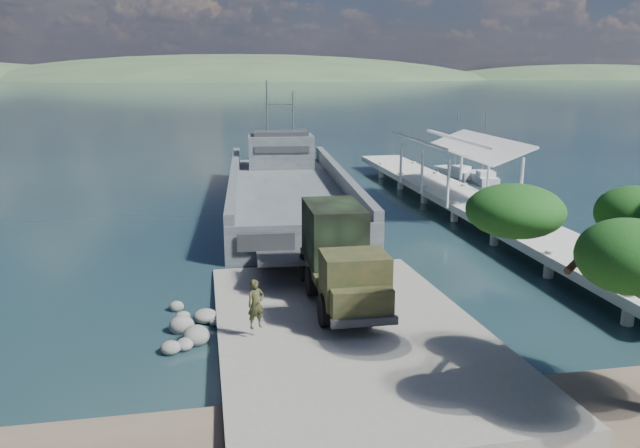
{
  "coord_description": "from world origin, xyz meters",
  "views": [
    {
      "loc": [
        -5.21,
        -22.87,
        10.12
      ],
      "look_at": [
        0.2,
        6.0,
        2.77
      ],
      "focal_mm": 35.0,
      "sensor_mm": 36.0,
      "label": 1
    }
  ],
  "objects_px": {
    "sailboat_far": "(456,172)",
    "sailboat_near": "(483,178)",
    "soldier": "(256,314)",
    "military_truck": "(340,255)",
    "landing_craft": "(288,197)",
    "pier": "(461,190)"
  },
  "relations": [
    {
      "from": "sailboat_near",
      "to": "sailboat_far",
      "type": "height_order",
      "value": "sailboat_near"
    },
    {
      "from": "pier",
      "to": "soldier",
      "type": "bearing_deg",
      "value": -129.21
    },
    {
      "from": "pier",
      "to": "sailboat_far",
      "type": "distance_m",
      "value": 15.85
    },
    {
      "from": "landing_craft",
      "to": "sailboat_near",
      "type": "xyz_separation_m",
      "value": [
        19.04,
        7.57,
        -0.45
      ]
    },
    {
      "from": "soldier",
      "to": "sailboat_far",
      "type": "xyz_separation_m",
      "value": [
        22.34,
        35.05,
        -1.08
      ]
    },
    {
      "from": "sailboat_near",
      "to": "pier",
      "type": "bearing_deg",
      "value": -113.06
    },
    {
      "from": "pier",
      "to": "sailboat_near",
      "type": "relative_size",
      "value": 6.59
    },
    {
      "from": "sailboat_near",
      "to": "soldier",
      "type": "bearing_deg",
      "value": -118.06
    },
    {
      "from": "landing_craft",
      "to": "sailboat_near",
      "type": "height_order",
      "value": "landing_craft"
    },
    {
      "from": "military_truck",
      "to": "sailboat_near",
      "type": "distance_m",
      "value": 34.23
    },
    {
      "from": "pier",
      "to": "landing_craft",
      "type": "bearing_deg",
      "value": 163.69
    },
    {
      "from": "military_truck",
      "to": "soldier",
      "type": "relative_size",
      "value": 4.51
    },
    {
      "from": "landing_craft",
      "to": "sailboat_near",
      "type": "bearing_deg",
      "value": 25.71
    },
    {
      "from": "sailboat_far",
      "to": "sailboat_near",
      "type": "bearing_deg",
      "value": -85.07
    },
    {
      "from": "pier",
      "to": "sailboat_far",
      "type": "bearing_deg",
      "value": 68.65
    },
    {
      "from": "landing_craft",
      "to": "pier",
      "type": "bearing_deg",
      "value": -12.28
    },
    {
      "from": "sailboat_near",
      "to": "landing_craft",
      "type": "bearing_deg",
      "value": -149.65
    },
    {
      "from": "landing_craft",
      "to": "sailboat_far",
      "type": "relative_size",
      "value": 5.34
    },
    {
      "from": "soldier",
      "to": "sailboat_near",
      "type": "height_order",
      "value": "sailboat_near"
    },
    {
      "from": "landing_craft",
      "to": "military_truck",
      "type": "xyz_separation_m",
      "value": [
        -0.54,
        -20.43,
        1.59
      ]
    },
    {
      "from": "pier",
      "to": "military_truck",
      "type": "relative_size",
      "value": 5.31
    },
    {
      "from": "sailboat_far",
      "to": "soldier",
      "type": "bearing_deg",
      "value": -135.07
    }
  ]
}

